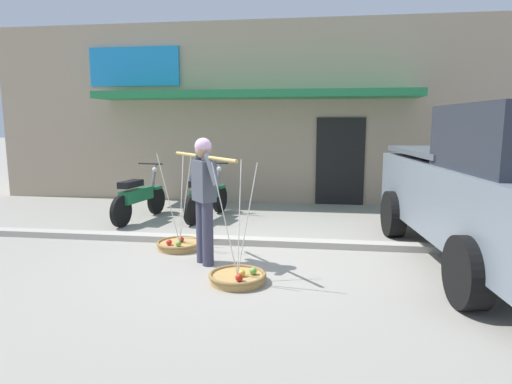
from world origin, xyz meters
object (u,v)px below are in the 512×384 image
motorcycle_nearest_shop (139,197)px  motorcycle_second_in_row (206,196)px  fruit_vendor (204,192)px  parked_truck (504,190)px  fruit_basket_left_side (180,244)px  fruit_basket_right_side (238,277)px

motorcycle_nearest_shop → motorcycle_second_in_row: 1.30m
fruit_vendor → motorcycle_second_in_row: 2.88m
motorcycle_nearest_shop → motorcycle_second_in_row: bearing=14.6°
parked_truck → fruit_vendor: bearing=-174.5°
fruit_basket_left_side → motorcycle_nearest_shop: bearing=127.9°
fruit_basket_right_side → motorcycle_second_in_row: (-1.25, 3.39, 0.38)m
fruit_basket_left_side → motorcycle_nearest_shop: 2.28m
fruit_basket_right_side → parked_truck: bearing=17.2°
fruit_vendor → fruit_basket_right_side: size_ratio=1.17×
fruit_basket_right_side → motorcycle_second_in_row: bearing=110.3°
fruit_vendor → fruit_basket_left_side: fruit_vendor is taller
fruit_basket_left_side → parked_truck: (4.41, -0.27, 0.96)m
fruit_basket_left_side → fruit_basket_right_side: same height
fruit_vendor → motorcycle_nearest_shop: (-1.95, 2.41, -0.52)m
fruit_vendor → fruit_basket_left_side: bearing=131.5°
fruit_basket_right_side → motorcycle_nearest_shop: 3.98m
parked_truck → motorcycle_second_in_row: bearing=152.4°
motorcycle_second_in_row → parked_truck: (4.54, -2.37, 0.58)m
fruit_basket_left_side → motorcycle_nearest_shop: size_ratio=0.80×
motorcycle_second_in_row → parked_truck: 5.15m
fruit_basket_right_side → motorcycle_nearest_shop: bearing=129.4°
fruit_basket_left_side → fruit_basket_right_side: 1.71m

